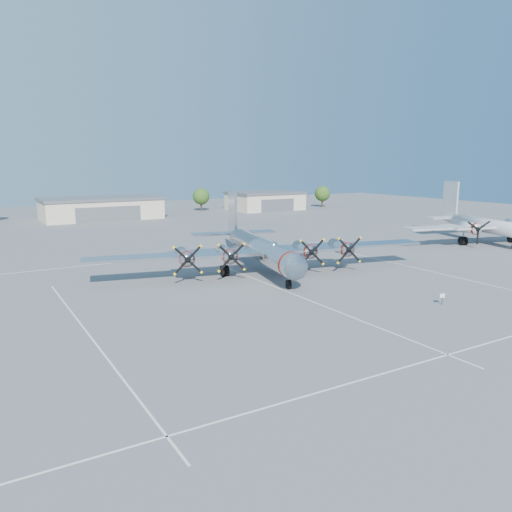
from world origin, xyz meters
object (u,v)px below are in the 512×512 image
tree_far_east (322,194)px  main_bomber_b29 (259,270)px  twin_engine_east (482,243)px  hangar_center (101,208)px  info_placard (442,297)px  tree_east (201,196)px  hangar_east (265,201)px

tree_far_east → main_bomber_b29: tree_far_east is taller
tree_far_east → main_bomber_b29: (-65.02, -69.75, -4.22)m
main_bomber_b29 → twin_engine_east: twin_engine_east is taller
hangar_center → tree_far_east: bearing=-1.7°
hangar_center → info_placard: 95.40m
hangar_center → main_bomber_b29: size_ratio=0.65×
tree_east → hangar_center: bearing=-168.6°
hangar_east → info_placard: bearing=-111.6°
twin_engine_east → info_placard: bearing=-135.0°
tree_far_east → main_bomber_b29: size_ratio=0.15×
tree_east → twin_engine_east: tree_east is taller
hangar_east → hangar_center: bearing=-180.0°
tree_east → hangar_east: bearing=-18.5°
tree_east → twin_engine_east: bearing=-76.5°
twin_engine_east → info_placard: size_ratio=28.90×
hangar_east → tree_far_east: tree_far_east is taller
hangar_east → tree_far_east: (20.00, -1.96, 1.51)m
hangar_east → tree_east: bearing=161.5°
hangar_center → hangar_east: size_ratio=1.39×
tree_far_east → hangar_center: bearing=178.3°
hangar_center → tree_east: (30.00, 6.04, 1.51)m
info_placard → tree_far_east: bearing=68.2°
hangar_east → main_bomber_b29: size_ratio=0.47×
hangar_east → tree_east: 19.04m
info_placard → main_bomber_b29: bearing=118.1°
tree_east → main_bomber_b29: size_ratio=0.15×
tree_east → main_bomber_b29: (-27.02, -77.75, -4.22)m
hangar_center → tree_east: 30.64m
tree_east → tree_far_east: bearing=-11.9°
tree_far_east → info_placard: 109.24m
main_bomber_b29 → info_placard: bearing=-59.5°
hangar_center → hangar_east: same height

